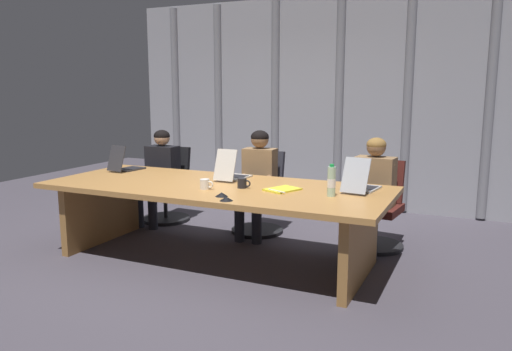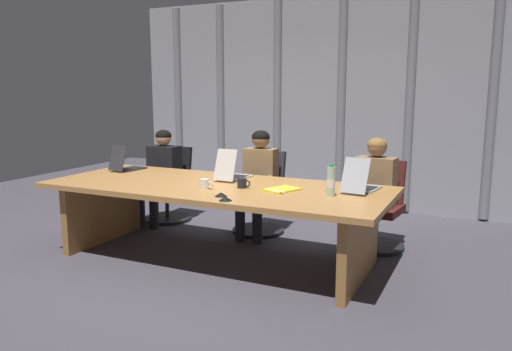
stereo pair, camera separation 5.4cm
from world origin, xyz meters
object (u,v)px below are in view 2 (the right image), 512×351
Objects in this scene: water_bottle_primary at (331,182)px; conference_mic_left_side at (225,199)px; office_chair_center at (378,215)px; person_left_mid at (258,177)px; person_left_end at (160,171)px; coffee_mug_far at (242,183)px; laptop_left_mid at (233,173)px; person_center at (373,188)px; spiral_notepad at (282,189)px; conference_mic_middle at (221,194)px; laptop_left_end at (127,165)px; coffee_mug_near at (205,184)px; laptop_center at (361,185)px; office_chair_left_end at (169,193)px; office_chair_left_mid at (260,202)px.

conference_mic_left_side is at bearing -144.25° from water_bottle_primary.
person_left_mid is (-1.32, -0.15, 0.34)m from office_chair_center.
person_left_end is 8.82× the size of coffee_mug_far.
person_left_mid is at bearing 1.07° from laptop_left_mid.
spiral_notepad is at bearing -30.30° from person_center.
conference_mic_left_side is (-0.92, -1.63, 0.42)m from office_chair_center.
person_left_mid is 1.49m from water_bottle_primary.
laptop_left_mid is 0.81m from conference_mic_middle.
laptop_left_end is at bearing 167.95° from coffee_mug_far.
office_chair_center is 0.78× the size of person_center.
coffee_mug_near is 0.36m from conference_mic_middle.
conference_mic_middle is at bearing -105.39° from spiral_notepad.
conference_mic_middle is at bearing -28.03° from office_chair_center.
person_left_mid is at bearing 71.76° from laptop_center.
water_bottle_primary is (1.13, -0.95, 0.19)m from person_left_mid.
water_bottle_primary is at bearing 158.08° from laptop_center.
laptop_left_mid is at bearing 114.17° from conference_mic_left_side.
office_chair_center is at bearing 60.53° from conference_mic_left_side.
office_chair_left_end is at bearing 155.70° from water_bottle_primary.
coffee_mug_far is (0.28, -0.95, 0.11)m from person_left_mid.
person_left_end reaches higher than office_chair_left_end.
laptop_left_mid is at bearing -5.13° from person_left_mid.
laptop_left_mid is at bearing 62.36° from office_chair_left_end.
coffee_mug_near is at bearing 48.91° from person_left_end.
water_bottle_primary reaches higher than office_chair_center.
laptop_left_end reaches higher than office_chair_left_mid.
conference_mic_left_side is (0.44, -1.64, 0.41)m from office_chair_left_mid.
laptop_center is at bearing 7.16° from person_center.
person_left_end reaches higher than conference_mic_middle.
office_chair_left_mid is 0.81× the size of person_left_end.
person_center reaches higher than conference_mic_left_side.
office_chair_left_mid is 1.74m from conference_mic_left_side.
office_chair_left_end is 2.41m from conference_mic_left_side.
water_bottle_primary is 0.94m from conference_mic_middle.
person_center is at bearing 9.31° from laptop_center.
office_chair_left_end is 7.07× the size of coffee_mug_far.
conference_mic_middle is (-0.00, -0.40, -0.03)m from coffee_mug_far.
coffee_mug_near is (-0.01, -1.13, 0.11)m from person_left_mid.
laptop_left_end is 1.95m from conference_mic_left_side.
laptop_left_mid is 0.88m from office_chair_left_mid.
conference_mic_middle is at bearing -157.74° from laptop_left_mid.
person_left_end is at bearing 149.61° from coffee_mug_far.
person_left_mid is 1.02× the size of person_center.
conference_mic_left_side is at bearing 140.21° from laptop_center.
conference_mic_middle is (-1.03, -0.73, -0.04)m from laptop_center.
coffee_mug_far is (0.29, -0.35, -0.02)m from laptop_left_mid.
office_chair_center is at bearing -58.93° from laptop_left_mid.
laptop_left_end is 2.81m from office_chair_center.
office_chair_left_end is (0.03, 0.75, -0.46)m from laptop_left_end.
spiral_notepad is at bearing -112.87° from laptop_left_mid.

